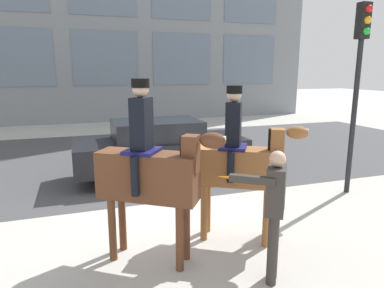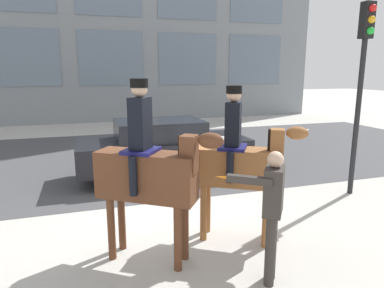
{
  "view_description": "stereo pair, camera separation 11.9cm",
  "coord_description": "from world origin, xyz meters",
  "px_view_note": "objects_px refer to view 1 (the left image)",
  "views": [
    {
      "loc": [
        -1.65,
        -6.09,
        2.68
      ],
      "look_at": [
        0.11,
        -0.9,
        1.52
      ],
      "focal_mm": 32.0,
      "sensor_mm": 36.0,
      "label": 1
    },
    {
      "loc": [
        -1.54,
        -6.13,
        2.68
      ],
      "look_at": [
        0.11,
        -0.9,
        1.52
      ],
      "focal_mm": 32.0,
      "sensor_mm": 36.0,
      "label": 2
    }
  ],
  "objects_px": {
    "pedestrian_bystander": "(274,206)",
    "mounted_horse_companion": "(239,162)",
    "traffic_light": "(359,70)",
    "mounted_horse_lead": "(150,171)",
    "street_car_near_lane": "(160,148)"
  },
  "relations": [
    {
      "from": "mounted_horse_companion",
      "to": "pedestrian_bystander",
      "type": "bearing_deg",
      "value": -63.31
    },
    {
      "from": "street_car_near_lane",
      "to": "mounted_horse_companion",
      "type": "bearing_deg",
      "value": -83.9
    },
    {
      "from": "traffic_light",
      "to": "street_car_near_lane",
      "type": "bearing_deg",
      "value": 146.31
    },
    {
      "from": "street_car_near_lane",
      "to": "traffic_light",
      "type": "bearing_deg",
      "value": -33.69
    },
    {
      "from": "mounted_horse_lead",
      "to": "pedestrian_bystander",
      "type": "relative_size",
      "value": 1.49
    },
    {
      "from": "mounted_horse_companion",
      "to": "pedestrian_bystander",
      "type": "height_order",
      "value": "mounted_horse_companion"
    },
    {
      "from": "mounted_horse_lead",
      "to": "street_car_near_lane",
      "type": "bearing_deg",
      "value": 109.26
    },
    {
      "from": "pedestrian_bystander",
      "to": "traffic_light",
      "type": "distance_m",
      "value": 4.52
    },
    {
      "from": "mounted_horse_lead",
      "to": "street_car_near_lane",
      "type": "relative_size",
      "value": 0.6
    },
    {
      "from": "mounted_horse_lead",
      "to": "pedestrian_bystander",
      "type": "bearing_deg",
      "value": -2.12
    },
    {
      "from": "street_car_near_lane",
      "to": "mounted_horse_lead",
      "type": "bearing_deg",
      "value": -105.35
    },
    {
      "from": "traffic_light",
      "to": "mounted_horse_companion",
      "type": "bearing_deg",
      "value": -160.4
    },
    {
      "from": "pedestrian_bystander",
      "to": "mounted_horse_companion",
      "type": "bearing_deg",
      "value": -58.6
    },
    {
      "from": "traffic_light",
      "to": "pedestrian_bystander",
      "type": "bearing_deg",
      "value": -145.4
    },
    {
      "from": "pedestrian_bystander",
      "to": "traffic_light",
      "type": "height_order",
      "value": "traffic_light"
    }
  ]
}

